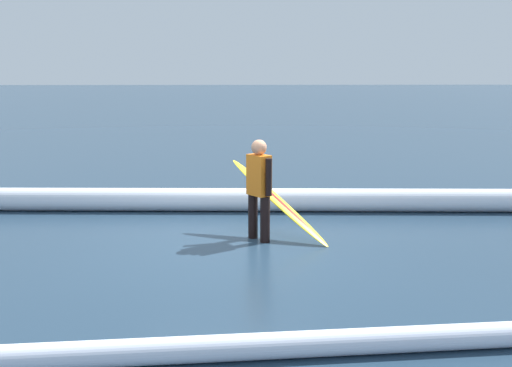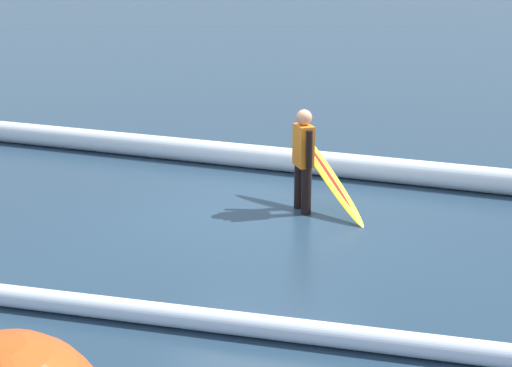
% 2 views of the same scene
% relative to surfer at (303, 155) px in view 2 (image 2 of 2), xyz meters
% --- Properties ---
extents(ground_plane, '(175.25, 175.25, 0.00)m').
position_rel_surfer_xyz_m(ground_plane, '(0.45, 0.34, -0.81)').
color(ground_plane, '#22374B').
extents(surfer, '(0.36, 0.51, 1.45)m').
position_rel_surfer_xyz_m(surfer, '(0.00, 0.00, 0.00)').
color(surfer, black).
rests_on(surfer, ground_plane).
extents(surfboard, '(1.49, 1.44, 1.09)m').
position_rel_surfer_xyz_m(surfboard, '(-0.29, -0.21, -0.29)').
color(surfboard, yellow).
rests_on(surfboard, ground_plane).
extents(wave_crest_foreground, '(24.86, 1.58, 0.40)m').
position_rel_surfer_xyz_m(wave_crest_foreground, '(3.25, -1.98, -0.61)').
color(wave_crest_foreground, silver).
rests_on(wave_crest_foreground, ground_plane).
extents(wave_crest_midground, '(24.35, 1.98, 0.23)m').
position_rel_surfer_xyz_m(wave_crest_midground, '(0.07, 3.69, -0.70)').
color(wave_crest_midground, white).
rests_on(wave_crest_midground, ground_plane).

